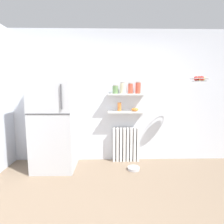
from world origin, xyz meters
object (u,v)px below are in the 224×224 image
object	(u,v)px
pet_food_bowl	(134,168)
storage_jar_3	(138,88)
refrigerator	(54,120)
vase	(119,107)
storage_jar_2	(130,88)
storage_jar_0	(115,89)
storage_jar_1	(123,88)
shelf_bowl	(135,110)
hanging_fruit_basket	(200,79)
radiator	(126,144)

from	to	relation	value
pet_food_bowl	storage_jar_3	bearing A→B (deg)	73.33
refrigerator	vase	bearing A→B (deg)	11.68
refrigerator	storage_jar_2	xyz separation A→B (m)	(1.41, 0.25, 0.56)
storage_jar_3	vase	size ratio (longest dim) A/B	1.34
storage_jar_0	pet_food_bowl	xyz separation A→B (m)	(0.32, -0.39, -1.43)
storage_jar_1	shelf_bowl	size ratio (longest dim) A/B	1.49
storage_jar_3	hanging_fruit_basket	distance (m)	1.08
vase	refrigerator	bearing A→B (deg)	-168.32
refrigerator	hanging_fruit_basket	world-z (taller)	refrigerator
radiator	hanging_fruit_basket	size ratio (longest dim) A/B	2.26
storage_jar_2	pet_food_bowl	world-z (taller)	storage_jar_2
storage_jar_0	shelf_bowl	world-z (taller)	storage_jar_0
refrigerator	hanging_fruit_basket	size ratio (longest dim) A/B	5.97
refrigerator	shelf_bowl	size ratio (longest dim) A/B	12.30
storage_jar_0	storage_jar_2	size ratio (longest dim) A/B	0.81
storage_jar_1	hanging_fruit_basket	distance (m)	1.36
storage_jar_1	storage_jar_2	bearing A→B (deg)	0.00
vase	hanging_fruit_basket	bearing A→B (deg)	-15.58
radiator	hanging_fruit_basket	distance (m)	1.82
storage_jar_0	hanging_fruit_basket	xyz separation A→B (m)	(1.44, -0.38, 0.18)
storage_jar_3	vase	world-z (taller)	storage_jar_3
storage_jar_0	shelf_bowl	bearing A→B (deg)	0.00
vase	radiator	bearing A→B (deg)	12.18
vase	hanging_fruit_basket	world-z (taller)	hanging_fruit_basket
storage_jar_2	hanging_fruit_basket	bearing A→B (deg)	-18.29
hanging_fruit_basket	storage_jar_3	bearing A→B (deg)	159.24
storage_jar_1	pet_food_bowl	xyz separation A→B (m)	(0.18, -0.39, -1.45)
storage_jar_0	storage_jar_2	bearing A→B (deg)	0.00
storage_jar_2	storage_jar_3	distance (m)	0.15
storage_jar_2	storage_jar_3	size ratio (longest dim) A/B	0.91
storage_jar_2	storage_jar_3	world-z (taller)	storage_jar_3
storage_jar_1	refrigerator	bearing A→B (deg)	-168.91
refrigerator	vase	xyz separation A→B (m)	(1.20, 0.25, 0.20)
storage_jar_2	vase	bearing A→B (deg)	180.00
storage_jar_1	storage_jar_3	xyz separation A→B (m)	(0.29, 0.00, 0.00)
storage_jar_2	radiator	bearing A→B (deg)	157.79
storage_jar_3	hanging_fruit_basket	world-z (taller)	hanging_fruit_basket
shelf_bowl	storage_jar_2	bearing A→B (deg)	180.00
shelf_bowl	pet_food_bowl	distance (m)	1.11
storage_jar_0	shelf_bowl	size ratio (longest dim) A/B	1.14
vase	storage_jar_0	bearing A→B (deg)	180.00
pet_food_bowl	refrigerator	bearing A→B (deg)	174.33
shelf_bowl	pet_food_bowl	xyz separation A→B (m)	(-0.06, -0.39, -1.03)
storage_jar_0	storage_jar_1	xyz separation A→B (m)	(0.15, 0.00, 0.03)
storage_jar_1	storage_jar_0	bearing A→B (deg)	180.00
refrigerator	pet_food_bowl	size ratio (longest dim) A/B	8.35
vase	pet_food_bowl	bearing A→B (deg)	-58.13
storage_jar_1	pet_food_bowl	world-z (taller)	storage_jar_1
storage_jar_0	hanging_fruit_basket	bearing A→B (deg)	-14.74
vase	shelf_bowl	distance (m)	0.31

